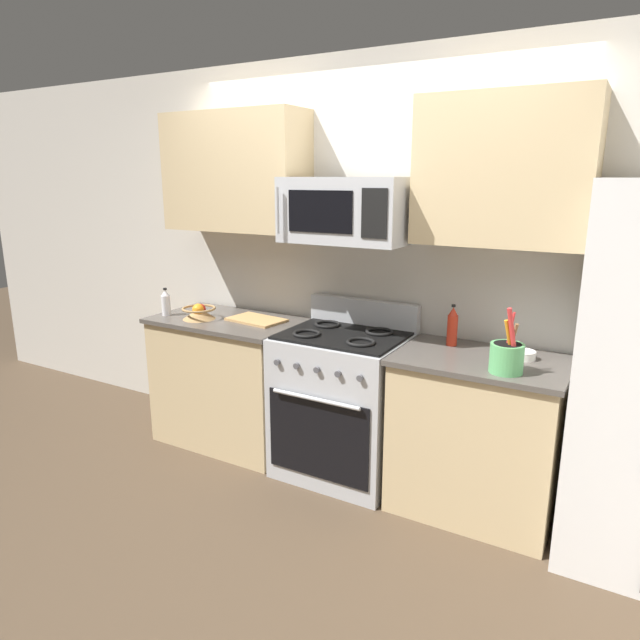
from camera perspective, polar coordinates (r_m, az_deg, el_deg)
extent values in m
plane|color=#473828|center=(3.35, -3.07, -19.47)|extent=(16.00, 16.00, 0.00)
cube|color=beige|center=(3.71, 5.16, 5.54)|extent=(8.00, 0.10, 2.60)
cube|color=tan|center=(4.08, -9.13, -6.26)|extent=(1.00, 0.58, 0.88)
cube|color=#4C4742|center=(3.95, -9.39, -0.06)|extent=(1.04, 0.62, 0.03)
cube|color=#B2B5BA|center=(3.61, 2.29, -8.64)|extent=(0.76, 0.62, 0.91)
cube|color=black|center=(3.40, -0.25, -11.85)|extent=(0.67, 0.01, 0.51)
cylinder|color=#B2B5BA|center=(3.27, -0.48, -8.01)|extent=(0.57, 0.02, 0.02)
cube|color=black|center=(3.46, 2.36, -1.55)|extent=(0.73, 0.56, 0.02)
cube|color=#B2B5BA|center=(3.68, 4.40, 0.71)|extent=(0.76, 0.06, 0.18)
torus|color=black|center=(3.43, -1.35, -1.39)|extent=(0.17, 0.17, 0.02)
torus|color=black|center=(3.26, 4.14, -2.25)|extent=(0.17, 0.17, 0.02)
torus|color=black|center=(3.65, 0.77, -0.44)|extent=(0.17, 0.17, 0.02)
torus|color=black|center=(3.49, 6.01, -1.19)|extent=(0.17, 0.17, 0.02)
cylinder|color=#4C4C51|center=(3.36, -4.37, -4.28)|extent=(0.04, 0.02, 0.04)
cylinder|color=#4C4C51|center=(3.29, -2.39, -4.67)|extent=(0.04, 0.02, 0.04)
cylinder|color=#4C4C51|center=(3.22, -0.33, -5.06)|extent=(0.04, 0.02, 0.04)
cylinder|color=#4C4C51|center=(3.16, 1.82, -5.47)|extent=(0.04, 0.02, 0.04)
cylinder|color=#4C4C51|center=(3.10, 4.06, -5.88)|extent=(0.04, 0.02, 0.04)
cube|color=tan|center=(3.35, 15.48, -11.39)|extent=(0.87, 0.58, 0.88)
cube|color=#4C4742|center=(3.18, 16.02, -3.96)|extent=(0.91, 0.62, 0.03)
cube|color=#B2B5BA|center=(3.36, 2.74, 11.03)|extent=(0.74, 0.40, 0.38)
cube|color=black|center=(3.21, -0.03, 10.90)|extent=(0.41, 0.01, 0.23)
cube|color=black|center=(3.06, 5.51, 10.67)|extent=(0.15, 0.01, 0.26)
cylinder|color=#B2B5BA|center=(3.33, -4.33, 10.98)|extent=(0.02, 0.02, 0.26)
cube|color=tan|center=(3.96, -8.54, 14.55)|extent=(1.03, 0.34, 0.78)
cube|color=tan|center=(3.19, 18.10, 14.14)|extent=(0.90, 0.34, 0.78)
cylinder|color=#59AD66|center=(2.96, 18.33, -3.68)|extent=(0.17, 0.17, 0.15)
cylinder|color=black|center=(2.95, 18.35, -3.46)|extent=(0.14, 0.14, 0.13)
cylinder|color=orange|center=(2.92, 18.64, -2.27)|extent=(0.06, 0.07, 0.25)
cylinder|color=red|center=(2.95, 18.51, -1.84)|extent=(0.05, 0.02, 0.28)
cylinder|color=olive|center=(2.95, 18.76, -2.33)|extent=(0.07, 0.06, 0.23)
cylinder|color=red|center=(2.89, 18.91, -1.80)|extent=(0.07, 0.07, 0.31)
cone|color=#9E7A4C|center=(3.96, -12.12, 0.63)|extent=(0.22, 0.22, 0.07)
torus|color=#9E7A4C|center=(3.95, -12.15, 1.14)|extent=(0.23, 0.23, 0.02)
sphere|color=red|center=(3.96, -12.02, 1.06)|extent=(0.08, 0.08, 0.08)
sphere|color=orange|center=(3.95, -12.19, 1.03)|extent=(0.08, 0.08, 0.08)
cube|color=tan|center=(3.85, -6.45, 0.03)|extent=(0.40, 0.28, 0.02)
cylinder|color=silver|center=(4.12, -15.30, 1.44)|extent=(0.06, 0.06, 0.14)
cone|color=silver|center=(4.10, -15.38, 2.68)|extent=(0.06, 0.06, 0.04)
cylinder|color=black|center=(4.10, -15.41, 3.05)|extent=(0.02, 0.02, 0.01)
cylinder|color=red|center=(3.34, 13.22, -1.03)|extent=(0.06, 0.06, 0.18)
cone|color=red|center=(3.32, 13.33, 0.87)|extent=(0.05, 0.05, 0.05)
cylinder|color=black|center=(3.31, 13.36, 1.41)|extent=(0.02, 0.02, 0.01)
cylinder|color=white|center=(3.22, 19.92, -3.36)|extent=(0.12, 0.12, 0.04)
torus|color=white|center=(3.21, 19.95, -3.00)|extent=(0.12, 0.12, 0.01)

